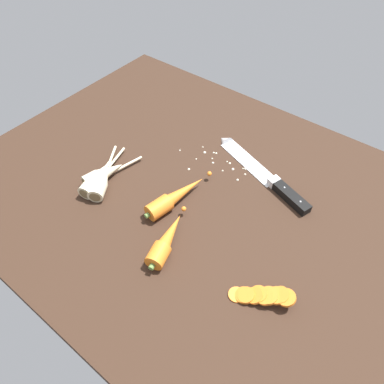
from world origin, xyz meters
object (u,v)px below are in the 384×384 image
at_px(whole_carrot_second, 166,241).
at_px(chefs_knife, 259,170).
at_px(whole_carrot, 175,197).
at_px(parsnip_front, 98,177).
at_px(parsnip_mid_right, 102,178).
at_px(carrot_slice_stack, 262,296).
at_px(parsnip_mid_left, 104,174).

bearing_deg(whole_carrot_second, chefs_knife, 82.74).
bearing_deg(whole_carrot_second, whole_carrot, 120.97).
relative_size(parsnip_front, parsnip_mid_right, 1.07).
bearing_deg(whole_carrot, whole_carrot_second, -59.03).
xyz_separation_m(whole_carrot_second, carrot_slice_stack, (0.23, 0.02, -0.01)).
relative_size(whole_carrot, carrot_slice_stack, 1.75).
xyz_separation_m(parsnip_front, parsnip_mid_left, (0.00, 0.02, 0.00)).
bearing_deg(parsnip_mid_right, parsnip_front, -165.84).
height_order(parsnip_mid_right, carrot_slice_stack, parsnip_mid_right).
distance_m(parsnip_front, parsnip_mid_left, 0.02).
distance_m(whole_carrot, whole_carrot_second, 0.13).
height_order(whole_carrot_second, parsnip_mid_left, whole_carrot_second).
bearing_deg(parsnip_front, carrot_slice_stack, -2.56).
xyz_separation_m(parsnip_mid_right, carrot_slice_stack, (0.49, -0.03, -0.00)).
relative_size(parsnip_front, carrot_slice_stack, 1.59).
bearing_deg(chefs_knife, parsnip_mid_right, -136.09).
height_order(whole_carrot_second, carrot_slice_stack, whole_carrot_second).
distance_m(chefs_knife, parsnip_mid_left, 0.41).
height_order(parsnip_mid_left, parsnip_mid_right, same).
bearing_deg(chefs_knife, parsnip_mid_left, -138.33).
bearing_deg(parsnip_mid_left, parsnip_front, -100.76).
xyz_separation_m(whole_carrot_second, parsnip_mid_left, (-0.26, 0.06, -0.00)).
distance_m(parsnip_mid_left, carrot_slice_stack, 0.50).
relative_size(whole_carrot, parsnip_mid_right, 1.17).
bearing_deg(whole_carrot, parsnip_front, -161.47).
bearing_deg(whole_carrot_second, parsnip_mid_left, 167.15).
xyz_separation_m(chefs_knife, parsnip_mid_left, (-0.31, -0.27, 0.01)).
distance_m(parsnip_front, carrot_slice_stack, 0.50).
bearing_deg(chefs_knife, whole_carrot, -115.99).
relative_size(whole_carrot_second, parsnip_mid_left, 1.02).
relative_size(parsnip_front, parsnip_mid_left, 1.12).
relative_size(chefs_knife, parsnip_front, 1.74).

